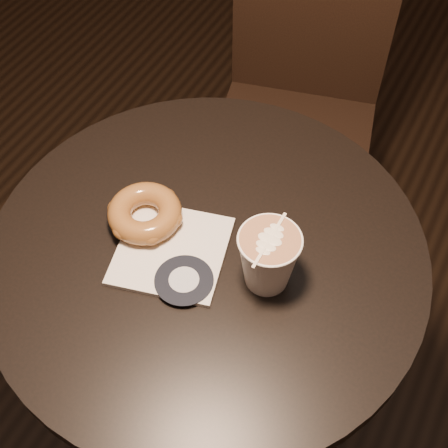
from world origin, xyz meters
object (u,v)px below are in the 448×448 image
at_px(doughnut, 145,213).
at_px(latte_cup, 268,260).
at_px(cafe_table, 209,309).
at_px(pastry_bag, 171,251).
at_px(chair, 302,83).

xyz_separation_m(doughnut, latte_cup, (0.22, -0.00, 0.02)).
height_order(cafe_table, latte_cup, latte_cup).
relative_size(pastry_bag, doughnut, 1.40).
height_order(chair, pastry_bag, chair).
bearing_deg(latte_cup, pastry_bag, -170.37).
bearing_deg(cafe_table, chair, 99.06).
height_order(doughnut, latte_cup, latte_cup).
bearing_deg(pastry_bag, chair, 80.80).
bearing_deg(chair, latte_cup, -86.78).
relative_size(cafe_table, pastry_bag, 4.50).
relative_size(chair, latte_cup, 9.34).
relative_size(chair, pastry_bag, 5.82).
distance_m(pastry_bag, latte_cup, 0.16).
bearing_deg(doughnut, cafe_table, 2.43).
relative_size(cafe_table, doughnut, 6.30).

